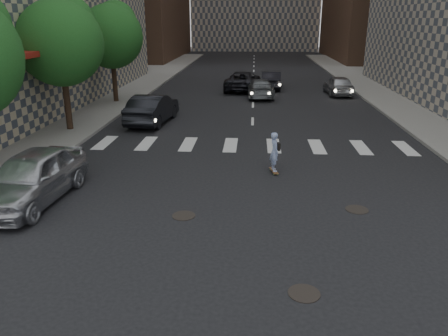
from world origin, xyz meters
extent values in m
plane|color=black|center=(0.00, 0.00, 0.00)|extent=(160.00, 160.00, 0.00)
cube|color=gray|center=(-14.50, 20.00, 0.07)|extent=(13.00, 80.00, 0.15)
cube|color=black|center=(-11.20, 10.00, 2.00)|extent=(0.30, 14.00, 4.00)
cube|color=maroon|center=(-10.40, 10.00, 4.10)|extent=(1.60, 14.00, 0.25)
cylinder|color=#382619|center=(-9.50, 11.00, 1.55)|extent=(0.32, 0.32, 2.80)
sphere|color=#204A18|center=(-9.50, 11.00, 4.45)|extent=(4.20, 4.20, 4.20)
sphere|color=#204A18|center=(-9.30, 11.60, 5.35)|extent=(2.80, 2.80, 2.80)
cylinder|color=#382619|center=(-9.50, 19.00, 1.55)|extent=(0.32, 0.32, 2.80)
sphere|color=#204A18|center=(-9.50, 19.00, 4.45)|extent=(4.20, 4.20, 4.20)
sphere|color=#204A18|center=(-9.30, 19.60, 5.35)|extent=(2.80, 2.80, 2.80)
cylinder|color=black|center=(1.20, -2.50, 0.01)|extent=(0.70, 0.70, 0.02)
cylinder|color=black|center=(-2.00, 1.20, 0.01)|extent=(0.70, 0.70, 0.02)
cylinder|color=black|center=(3.30, 2.00, 0.01)|extent=(0.70, 0.70, 0.02)
cube|color=brown|center=(0.86, 5.29, 0.08)|extent=(0.35, 0.82, 0.02)
cylinder|color=green|center=(0.85, 5.00, 0.03)|extent=(0.04, 0.06, 0.05)
cylinder|color=green|center=(0.99, 5.03, 0.03)|extent=(0.04, 0.06, 0.05)
cylinder|color=green|center=(0.74, 5.56, 0.03)|extent=(0.04, 0.06, 0.05)
cylinder|color=green|center=(0.88, 5.59, 0.03)|extent=(0.04, 0.06, 0.05)
imported|color=#8792C4|center=(0.86, 5.29, 0.84)|extent=(0.46, 0.61, 1.50)
cube|color=black|center=(1.01, 5.37, 1.02)|extent=(0.14, 0.26, 0.28)
imported|color=#B5B6BC|center=(-7.00, 2.00, 0.83)|extent=(2.31, 5.00, 1.66)
imported|color=black|center=(-5.61, 13.22, 0.81)|extent=(2.20, 5.06, 1.62)
imported|color=slate|center=(0.50, 22.00, 0.68)|extent=(2.21, 4.83, 1.37)
imported|color=black|center=(-0.86, 25.19, 0.77)|extent=(2.99, 5.71, 1.53)
imported|color=#AEB0B5|center=(6.50, 23.53, 0.74)|extent=(1.90, 4.38, 1.47)
imported|color=black|center=(1.46, 26.25, 0.73)|extent=(1.67, 4.46, 1.46)
camera|label=1|loc=(0.01, -10.61, 5.65)|focal=35.00mm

